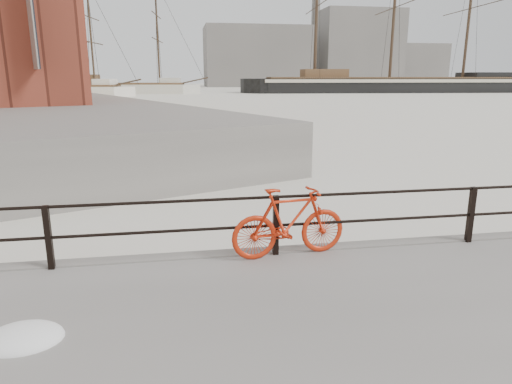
{
  "coord_description": "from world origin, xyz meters",
  "views": [
    {
      "loc": [
        -5.0,
        -7.06,
        3.21
      ],
      "look_at": [
        -3.55,
        1.5,
        1.0
      ],
      "focal_mm": 32.0,
      "sensor_mm": 36.0,
      "label": 1
    }
  ],
  "objects_px": {
    "schooner_mid": "(122,94)",
    "barque_black": "(388,92)",
    "bicycle": "(289,222)",
    "schooner_left": "(60,96)"
  },
  "relations": [
    {
      "from": "schooner_left",
      "to": "bicycle",
      "type": "bearing_deg",
      "value": -65.81
    },
    {
      "from": "schooner_mid",
      "to": "bicycle",
      "type": "bearing_deg",
      "value": -75.87
    },
    {
      "from": "bicycle",
      "to": "schooner_left",
      "type": "xyz_separation_m",
      "value": [
        -20.52,
        72.99,
        -0.93
      ]
    },
    {
      "from": "barque_black",
      "to": "schooner_left",
      "type": "distance_m",
      "value": 61.83
    },
    {
      "from": "barque_black",
      "to": "schooner_mid",
      "type": "xyz_separation_m",
      "value": [
        -52.5,
        1.61,
        0.0
      ]
    },
    {
      "from": "barque_black",
      "to": "schooner_mid",
      "type": "height_order",
      "value": "barque_black"
    },
    {
      "from": "barque_black",
      "to": "schooner_left",
      "type": "xyz_separation_m",
      "value": [
        -61.18,
        -8.91,
        0.0
      ]
    },
    {
      "from": "barque_black",
      "to": "schooner_mid",
      "type": "distance_m",
      "value": 52.53
    },
    {
      "from": "bicycle",
      "to": "schooner_mid",
      "type": "height_order",
      "value": "schooner_mid"
    },
    {
      "from": "schooner_mid",
      "to": "barque_black",
      "type": "bearing_deg",
      "value": 4.3
    }
  ]
}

